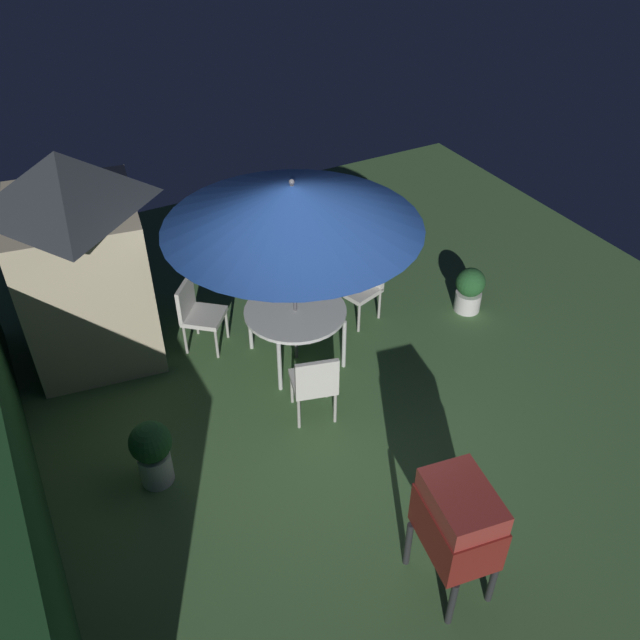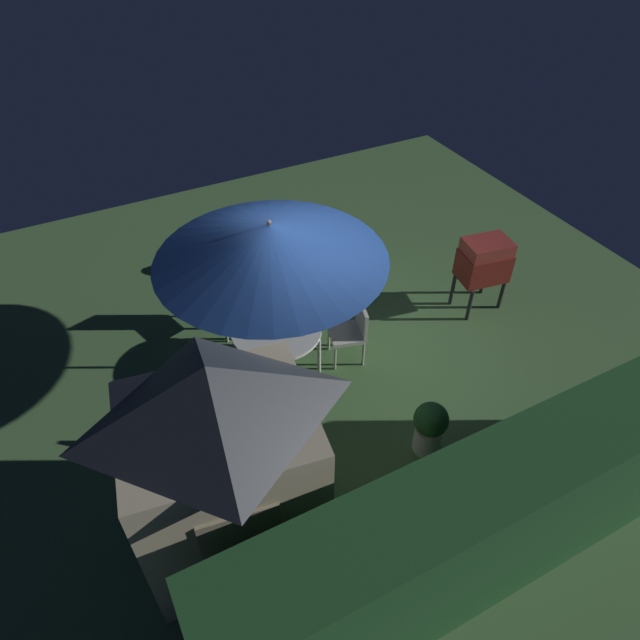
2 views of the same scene
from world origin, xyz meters
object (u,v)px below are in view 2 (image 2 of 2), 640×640
at_px(patio_table, 276,332).
at_px(chair_toward_hedge, 223,299).
at_px(chair_far_side, 353,329).
at_px(chair_near_shed, 249,409).
at_px(potted_plant_by_grill, 229,254).
at_px(potted_plant_by_shed, 430,426).
at_px(patio_umbrella, 270,242).
at_px(garden_shed, 223,461).
at_px(bbq_grill, 484,261).

distance_m(patio_table, chair_toward_hedge, 1.20).
bearing_deg(chair_far_side, patio_table, -15.53).
height_order(chair_near_shed, potted_plant_by_grill, chair_near_shed).
height_order(patio_table, potted_plant_by_grill, patio_table).
distance_m(patio_table, potted_plant_by_shed, 2.33).
bearing_deg(potted_plant_by_shed, patio_umbrella, -63.57).
relative_size(garden_shed, bbq_grill, 2.13).
height_order(patio_table, chair_far_side, chair_far_side).
height_order(patio_table, potted_plant_by_shed, potted_plant_by_shed).
bearing_deg(chair_far_side, chair_near_shed, 20.47).
relative_size(patio_umbrella, bbq_grill, 2.34).
bearing_deg(potted_plant_by_grill, garden_shed, 70.40).
distance_m(chair_near_shed, chair_far_side, 1.91).
bearing_deg(potted_plant_by_grill, patio_umbrella, 85.39).
distance_m(patio_umbrella, chair_far_side, 1.87).
height_order(bbq_grill, potted_plant_by_shed, bbq_grill).
xyz_separation_m(chair_far_side, potted_plant_by_shed, (-0.02, 1.79, -0.11)).
bearing_deg(chair_near_shed, chair_far_side, -159.53).
bearing_deg(bbq_grill, patio_umbrella, -3.31).
bearing_deg(garden_shed, bbq_grill, -158.44).
distance_m(chair_far_side, chair_toward_hedge, 1.97).
distance_m(chair_toward_hedge, potted_plant_by_grill, 1.44).
bearing_deg(garden_shed, chair_toward_hedge, -108.26).
relative_size(chair_toward_hedge, potted_plant_by_grill, 1.43).
relative_size(chair_far_side, potted_plant_by_grill, 1.43).
distance_m(chair_toward_hedge, potted_plant_by_shed, 3.50).
bearing_deg(garden_shed, patio_umbrella, -124.50).
bearing_deg(chair_toward_hedge, potted_plant_by_shed, 113.30).
bearing_deg(bbq_grill, potted_plant_by_grill, -40.56).
height_order(patio_umbrella, potted_plant_by_shed, patio_umbrella).
relative_size(garden_shed, potted_plant_by_grill, 4.06).
relative_size(chair_far_side, chair_toward_hedge, 1.00).
relative_size(patio_table, potted_plant_by_grill, 1.91).
xyz_separation_m(patio_umbrella, chair_near_shed, (0.79, 0.95, -1.55)).
bearing_deg(chair_near_shed, garden_shed, 60.52).
height_order(bbq_grill, chair_toward_hedge, bbq_grill).
distance_m(potted_plant_by_shed, potted_plant_by_grill, 4.60).
bearing_deg(patio_umbrella, potted_plant_by_grill, -94.61).
height_order(garden_shed, chair_toward_hedge, garden_shed).
bearing_deg(patio_table, bbq_grill, 176.69).
xyz_separation_m(patio_table, potted_plant_by_shed, (-1.03, 2.07, -0.25)).
bearing_deg(patio_table, garden_shed, 55.50).
bearing_deg(potted_plant_by_grill, potted_plant_by_shed, 100.41).
bearing_deg(chair_near_shed, patio_umbrella, -129.62).
distance_m(patio_table, potted_plant_by_grill, 2.48).
bearing_deg(patio_table, chair_toward_hedge, -72.77).
bearing_deg(potted_plant_by_shed, garden_shed, -0.65).
bearing_deg(potted_plant_by_shed, bbq_grill, -140.21).
xyz_separation_m(patio_table, chair_far_side, (-1.01, 0.28, -0.14)).
bearing_deg(chair_toward_hedge, patio_table, 107.23).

